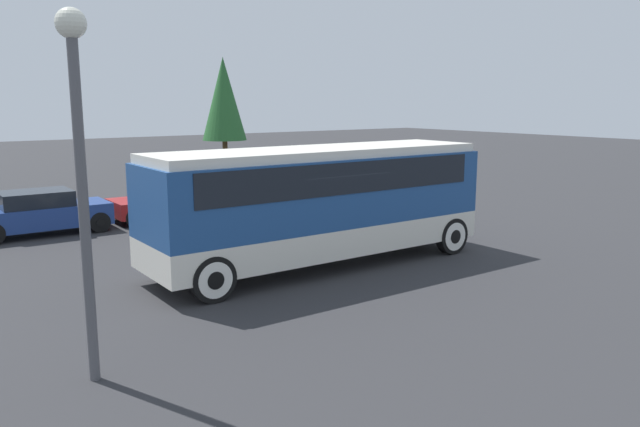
# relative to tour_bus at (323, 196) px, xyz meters

# --- Properties ---
(ground_plane) EXTENTS (120.00, 120.00, 0.00)m
(ground_plane) POSITION_rel_tour_bus_xyz_m (-0.10, 0.00, -1.85)
(ground_plane) COLOR #2D2D30
(tour_bus) EXTENTS (9.23, 2.54, 3.09)m
(tour_bus) POSITION_rel_tour_bus_xyz_m (0.00, 0.00, 0.00)
(tour_bus) COLOR silver
(tour_bus) RESTS_ON ground_plane
(parked_car_near) EXTENTS (4.65, 1.92, 1.39)m
(parked_car_near) POSITION_rel_tour_bus_xyz_m (-0.51, 8.61, -1.16)
(parked_car_near) COLOR maroon
(parked_car_near) RESTS_ON ground_plane
(parked_car_mid) EXTENTS (4.09, 1.85, 1.43)m
(parked_car_mid) POSITION_rel_tour_bus_xyz_m (-5.15, 8.42, -1.14)
(parked_car_mid) COLOR navy
(parked_car_mid) RESTS_ON ground_plane
(parked_car_far) EXTENTS (4.08, 1.80, 1.44)m
(parked_car_far) POSITION_rel_tour_bus_xyz_m (2.15, 5.24, -1.14)
(parked_car_far) COLOR black
(parked_car_far) RESTS_ON ground_plane
(lamp_post) EXTENTS (0.44, 0.44, 5.57)m
(lamp_post) POSITION_rel_tour_bus_xyz_m (-6.90, -3.48, 1.81)
(lamp_post) COLOR #515156
(lamp_post) RESTS_ON ground_plane
(tree_left) EXTENTS (2.42, 2.42, 6.60)m
(tree_left) POSITION_rel_tour_bus_xyz_m (6.51, 18.22, 2.48)
(tree_left) COLOR brown
(tree_left) RESTS_ON ground_plane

